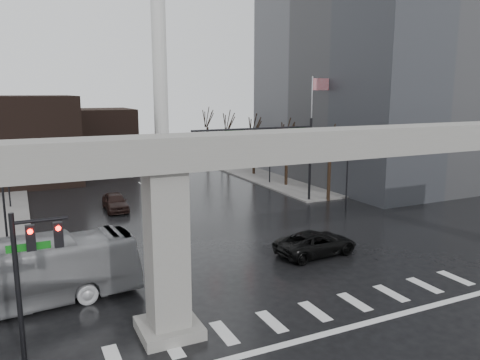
{
  "coord_description": "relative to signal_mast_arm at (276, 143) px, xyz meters",
  "views": [
    {
      "loc": [
        -12.29,
        -18.47,
        10.47
      ],
      "look_at": [
        1.18,
        9.98,
        4.5
      ],
      "focal_mm": 35.0,
      "sensor_mm": 36.0,
      "label": 1
    }
  ],
  "objects": [
    {
      "name": "elevated_guideway",
      "position": [
        -7.73,
        -18.8,
        1.05
      ],
      "size": [
        48.0,
        2.6,
        8.7
      ],
      "color": "gray",
      "rests_on": "ground"
    },
    {
      "name": "smokestack",
      "position": [
        -2.99,
        27.2,
        7.52
      ],
      "size": [
        3.6,
        3.6,
        30.0
      ],
      "color": "silver",
      "rests_on": "ground"
    },
    {
      "name": "lamp_left_0",
      "position": [
        -22.49,
        -4.8,
        -2.36
      ],
      "size": [
        1.22,
        0.32,
        5.11
      ],
      "color": "black",
      "rests_on": "ground"
    },
    {
      "name": "tree_right_2",
      "position": [
        5.54,
        15.22,
        -2.91
      ],
      "size": [
        1.1,
        1.63,
        7.85
      ],
      "color": "black",
      "rests_on": "ground"
    },
    {
      "name": "flagpole_assembly",
      "position": [
        6.3,
        3.2,
        1.7
      ],
      "size": [
        2.06,
        0.12,
        12.0
      ],
      "color": "silver",
      "rests_on": "ground"
    },
    {
      "name": "office_tower",
      "position": [
        19.01,
        7.2,
        15.17
      ],
      "size": [
        22.0,
        26.0,
        42.0
      ],
      "primitive_type": "cube",
      "color": "slate",
      "rests_on": "ground"
    },
    {
      "name": "lamp_right_2",
      "position": [
        4.51,
        23.2,
        -2.36
      ],
      "size": [
        1.22,
        0.32,
        5.11
      ],
      "color": "black",
      "rests_on": "ground"
    },
    {
      "name": "ground",
      "position": [
        -8.99,
        -18.8,
        -5.83
      ],
      "size": [
        160.0,
        160.0,
        0.0
      ],
      "primitive_type": "plane",
      "color": "black",
      "rests_on": "ground"
    },
    {
      "name": "lamp_right_0",
      "position": [
        4.51,
        -4.8,
        -2.36
      ],
      "size": [
        1.22,
        0.32,
        5.11
      ],
      "color": "black",
      "rests_on": "ground"
    },
    {
      "name": "tree_right_4",
      "position": [
        5.54,
        31.22,
        -2.79
      ],
      "size": [
        1.12,
        1.69,
        8.19
      ],
      "color": "black",
      "rests_on": "ground"
    },
    {
      "name": "tree_right_3",
      "position": [
        5.54,
        23.22,
        -2.85
      ],
      "size": [
        1.11,
        1.66,
        8.02
      ],
      "color": "black",
      "rests_on": "ground"
    },
    {
      "name": "lamp_right_1",
      "position": [
        4.51,
        9.2,
        -2.36
      ],
      "size": [
        1.22,
        0.32,
        5.11
      ],
      "color": "black",
      "rests_on": "ground"
    },
    {
      "name": "tree_right_0",
      "position": [
        5.54,
        -0.78,
        -3.04
      ],
      "size": [
        1.09,
        1.58,
        7.5
      ],
      "color": "black",
      "rests_on": "ground"
    },
    {
      "name": "building_far_left",
      "position": [
        -22.99,
        23.2,
        -0.83
      ],
      "size": [
        16.0,
        14.0,
        10.0
      ],
      "primitive_type": "cube",
      "color": "black",
      "rests_on": "ground"
    },
    {
      "name": "signal_left_pole",
      "position": [
        -21.24,
        -18.3,
        -1.76
      ],
      "size": [
        2.3,
        0.3,
        6.0
      ],
      "color": "black",
      "rests_on": "ground"
    },
    {
      "name": "lamp_left_1",
      "position": [
        -22.49,
        9.2,
        -2.36
      ],
      "size": [
        1.22,
        0.32,
        5.11
      ],
      "color": "black",
      "rests_on": "ground"
    },
    {
      "name": "tree_right_1",
      "position": [
        5.54,
        7.22,
        -2.98
      ],
      "size": [
        1.09,
        1.61,
        7.67
      ],
      "color": "black",
      "rests_on": "ground"
    },
    {
      "name": "far_car",
      "position": [
        -13.99,
        4.16,
        -5.03
      ],
      "size": [
        1.95,
        4.71,
        1.6
      ],
      "primitive_type": "imported",
      "rotation": [
        0.0,
        0.0,
        -0.01
      ],
      "color": "black",
      "rests_on": "ground"
    },
    {
      "name": "pickup_truck",
      "position": [
        -4.38,
        -13.12,
        -5.05
      ],
      "size": [
        5.77,
        2.99,
        1.56
      ],
      "primitive_type": "imported",
      "rotation": [
        0.0,
        0.0,
        1.65
      ],
      "color": "black",
      "rests_on": "ground"
    },
    {
      "name": "signal_mast_arm",
      "position": [
        0.0,
        0.0,
        0.0
      ],
      "size": [
        12.12,
        0.43,
        8.0
      ],
      "color": "black",
      "rests_on": "ground"
    },
    {
      "name": "building_far_mid",
      "position": [
        -10.99,
        33.2,
        -1.83
      ],
      "size": [
        10.0,
        10.0,
        8.0
      ],
      "primitive_type": "cube",
      "color": "black",
      "rests_on": "ground"
    },
    {
      "name": "city_bus",
      "position": [
        -22.09,
        -13.3,
        -4.15
      ],
      "size": [
        12.24,
        3.66,
        3.36
      ],
      "primitive_type": "imported",
      "rotation": [
        0.0,
        0.0,
        1.64
      ],
      "color": "#9E9EA2",
      "rests_on": "ground"
    },
    {
      "name": "sidewalk_ne",
      "position": [
        17.01,
        17.2,
        -5.75
      ],
      "size": [
        28.0,
        36.0,
        0.15
      ],
      "primitive_type": "cube",
      "color": "slate",
      "rests_on": "ground"
    },
    {
      "name": "lamp_left_2",
      "position": [
        -22.49,
        23.2,
        -2.36
      ],
      "size": [
        1.22,
        0.32,
        5.11
      ],
      "color": "black",
      "rests_on": "ground"
    }
  ]
}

